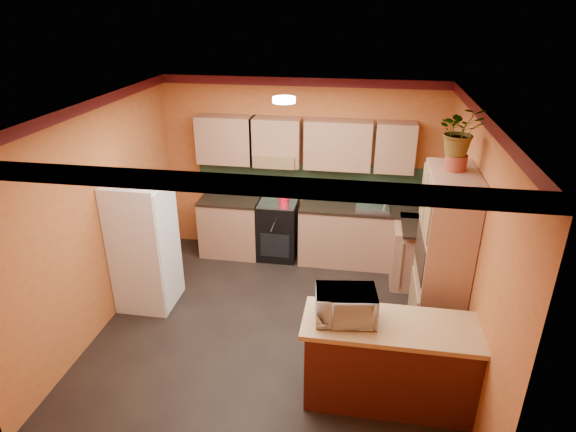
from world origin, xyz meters
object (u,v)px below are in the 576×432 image
object	(u,v)px
fridge	(144,245)
pantry	(442,262)
base_cabinets_back	(319,233)
breakfast_bar	(400,366)
stove	(278,229)
microwave	(345,305)

from	to	relation	value
fridge	pantry	world-z (taller)	pantry
base_cabinets_back	breakfast_bar	bearing A→B (deg)	-68.75
stove	fridge	distance (m)	2.14
base_cabinets_back	microwave	distance (m)	2.91
fridge	base_cabinets_back	bearing A→B (deg)	36.44
pantry	microwave	size ratio (longest dim) A/B	3.76
pantry	microwave	xyz separation A→B (m)	(-1.00, -1.05, 0.03)
base_cabinets_back	breakfast_bar	size ratio (longest dim) A/B	2.03
base_cabinets_back	stove	world-z (taller)	stove
stove	fridge	bearing A→B (deg)	-133.40
fridge	breakfast_bar	world-z (taller)	fridge
breakfast_bar	base_cabinets_back	bearing A→B (deg)	111.25
stove	breakfast_bar	size ratio (longest dim) A/B	0.51
microwave	breakfast_bar	bearing A→B (deg)	-7.74
fridge	microwave	size ratio (longest dim) A/B	3.04
pantry	breakfast_bar	xyz separation A→B (m)	(-0.44, -1.05, -0.61)
base_cabinets_back	stove	xyz separation A→B (m)	(-0.62, -0.00, 0.02)
stove	microwave	xyz separation A→B (m)	(1.15, -2.79, 0.63)
stove	fridge	xyz separation A→B (m)	(-1.45, -1.53, 0.39)
base_cabinets_back	stove	size ratio (longest dim) A/B	4.01
pantry	stove	bearing A→B (deg)	141.09
fridge	microwave	xyz separation A→B (m)	(2.60, -1.26, 0.23)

